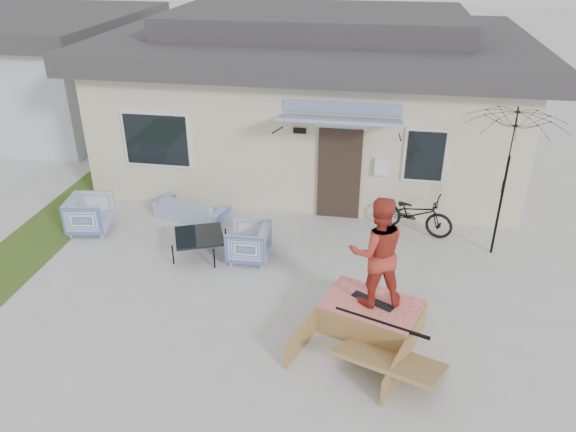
% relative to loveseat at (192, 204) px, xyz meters
% --- Properties ---
extents(ground, '(90.00, 90.00, 0.00)m').
position_rel_loveseat_xyz_m(ground, '(2.27, -3.84, -0.33)').
color(ground, '#B1B1B1').
rests_on(ground, ground).
extents(grass_strip, '(1.40, 8.00, 0.01)m').
position_rel_loveseat_xyz_m(grass_strip, '(-2.93, -1.84, -0.33)').
color(grass_strip, '#334D1B').
rests_on(grass_strip, ground).
extents(house, '(10.80, 8.49, 4.10)m').
position_rel_loveseat_xyz_m(house, '(2.27, 4.15, 1.61)').
color(house, beige).
rests_on(house, ground).
extents(neighbor_house, '(8.60, 7.60, 3.50)m').
position_rel_loveseat_xyz_m(neighbor_house, '(-8.23, 6.16, 1.45)').
color(neighbor_house, silver).
rests_on(neighbor_house, ground).
extents(loveseat, '(1.76, 0.92, 0.66)m').
position_rel_loveseat_xyz_m(loveseat, '(0.00, 0.00, 0.00)').
color(loveseat, '#3B59A1').
rests_on(loveseat, ground).
extents(armchair_left, '(0.91, 0.96, 0.88)m').
position_rel_loveseat_xyz_m(armchair_left, '(-1.96, -0.97, 0.11)').
color(armchair_left, '#3B59A1').
rests_on(armchair_left, ground).
extents(armchair_right, '(0.77, 0.82, 0.82)m').
position_rel_loveseat_xyz_m(armchair_right, '(1.68, -1.52, 0.08)').
color(armchair_right, '#3B59A1').
rests_on(armchair_right, ground).
extents(coffee_table, '(1.22, 1.22, 0.46)m').
position_rel_loveseat_xyz_m(coffee_table, '(0.69, -1.56, -0.10)').
color(coffee_table, black).
rests_on(coffee_table, ground).
extents(bicycle, '(1.80, 1.09, 1.09)m').
position_rel_loveseat_xyz_m(bicycle, '(4.94, 0.16, 0.21)').
color(bicycle, black).
rests_on(bicycle, ground).
extents(patio_umbrella, '(2.08, 1.94, 2.20)m').
position_rel_loveseat_xyz_m(patio_umbrella, '(6.51, -0.46, 1.42)').
color(patio_umbrella, black).
rests_on(patio_umbrella, ground).
extents(skate_ramp, '(2.10, 2.41, 0.51)m').
position_rel_loveseat_xyz_m(skate_ramp, '(4.16, -3.33, -0.08)').
color(skate_ramp, olive).
rests_on(skate_ramp, ground).
extents(skateboard, '(0.73, 0.53, 0.05)m').
position_rel_loveseat_xyz_m(skateboard, '(4.18, -3.29, 0.20)').
color(skateboard, black).
rests_on(skateboard, skate_ramp).
extents(skater, '(1.04, 0.89, 1.84)m').
position_rel_loveseat_xyz_m(skater, '(4.18, -3.29, 1.14)').
color(skater, '#B23628').
rests_on(skater, skateboard).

